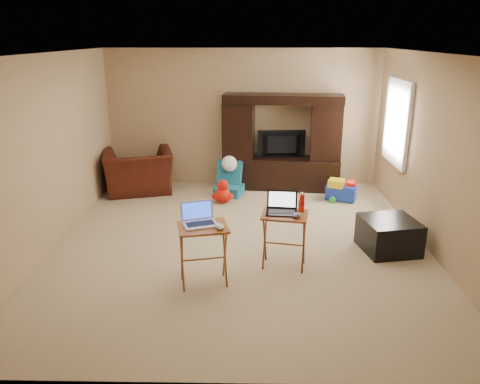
{
  "coord_description": "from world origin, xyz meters",
  "views": [
    {
      "loc": [
        0.11,
        -5.88,
        2.71
      ],
      "look_at": [
        0.0,
        -0.2,
        0.8
      ],
      "focal_mm": 35.0,
      "sensor_mm": 36.0,
      "label": 1
    }
  ],
  "objects_px": {
    "mouse_right": "(297,215)",
    "push_toy": "(341,190)",
    "plush_toy": "(223,191)",
    "tray_table_left": "(204,255)",
    "child_rocker": "(229,179)",
    "mouse_left": "(219,226)",
    "water_bottle": "(302,203)",
    "entertainment_center": "(282,142)",
    "television": "(282,145)",
    "laptop_right": "(282,204)",
    "ottoman": "(389,235)",
    "tray_table_right": "(284,241)",
    "recliner": "(138,171)",
    "laptop_left": "(200,215)"
  },
  "relations": [
    {
      "from": "recliner",
      "to": "water_bottle",
      "type": "distance_m",
      "value": 3.86
    },
    {
      "from": "plush_toy",
      "to": "tray_table_left",
      "type": "distance_m",
      "value": 2.72
    },
    {
      "from": "television",
      "to": "laptop_left",
      "type": "height_order",
      "value": "television"
    },
    {
      "from": "child_rocker",
      "to": "plush_toy",
      "type": "height_order",
      "value": "child_rocker"
    },
    {
      "from": "entertainment_center",
      "to": "water_bottle",
      "type": "relative_size",
      "value": 9.87
    },
    {
      "from": "child_rocker",
      "to": "ottoman",
      "type": "bearing_deg",
      "value": -29.25
    },
    {
      "from": "entertainment_center",
      "to": "laptop_left",
      "type": "height_order",
      "value": "entertainment_center"
    },
    {
      "from": "push_toy",
      "to": "mouse_left",
      "type": "xyz_separation_m",
      "value": [
        -1.91,
        -2.97,
        0.55
      ]
    },
    {
      "from": "laptop_left",
      "to": "mouse_right",
      "type": "xyz_separation_m",
      "value": [
        1.1,
        0.28,
        -0.11
      ]
    },
    {
      "from": "child_rocker",
      "to": "water_bottle",
      "type": "xyz_separation_m",
      "value": [
        0.98,
        -2.64,
        0.5
      ]
    },
    {
      "from": "mouse_right",
      "to": "entertainment_center",
      "type": "bearing_deg",
      "value": 89.41
    },
    {
      "from": "television",
      "to": "recliner",
      "type": "relative_size",
      "value": 0.74
    },
    {
      "from": "mouse_left",
      "to": "water_bottle",
      "type": "bearing_deg",
      "value": 31.65
    },
    {
      "from": "tray_table_left",
      "to": "recliner",
      "type": "bearing_deg",
      "value": 101.88
    },
    {
      "from": "child_rocker",
      "to": "entertainment_center",
      "type": "bearing_deg",
      "value": 40.41
    },
    {
      "from": "television",
      "to": "tray_table_left",
      "type": "relative_size",
      "value": 1.24
    },
    {
      "from": "ottoman",
      "to": "laptop_left",
      "type": "distance_m",
      "value": 2.62
    },
    {
      "from": "entertainment_center",
      "to": "recliner",
      "type": "bearing_deg",
      "value": -168.13
    },
    {
      "from": "ottoman",
      "to": "laptop_right",
      "type": "relative_size",
      "value": 1.84
    },
    {
      "from": "tray_table_left",
      "to": "water_bottle",
      "type": "xyz_separation_m",
      "value": [
        1.14,
        0.51,
        0.45
      ]
    },
    {
      "from": "ottoman",
      "to": "mouse_left",
      "type": "xyz_separation_m",
      "value": [
        -2.16,
        -1.0,
        0.52
      ]
    },
    {
      "from": "television",
      "to": "mouse_left",
      "type": "bearing_deg",
      "value": 71.59
    },
    {
      "from": "mouse_left",
      "to": "entertainment_center",
      "type": "bearing_deg",
      "value": 75.98
    },
    {
      "from": "recliner",
      "to": "laptop_left",
      "type": "xyz_separation_m",
      "value": [
        1.46,
        -3.28,
        0.45
      ]
    },
    {
      "from": "plush_toy",
      "to": "tray_table_left",
      "type": "height_order",
      "value": "tray_table_left"
    },
    {
      "from": "mouse_right",
      "to": "laptop_right",
      "type": "bearing_deg",
      "value": 140.53
    },
    {
      "from": "water_bottle",
      "to": "entertainment_center",
      "type": "bearing_deg",
      "value": 90.68
    },
    {
      "from": "ottoman",
      "to": "water_bottle",
      "type": "xyz_separation_m",
      "value": [
        -1.21,
        -0.41,
        0.59
      ]
    },
    {
      "from": "mouse_right",
      "to": "push_toy",
      "type": "bearing_deg",
      "value": 68.31
    },
    {
      "from": "ottoman",
      "to": "laptop_left",
      "type": "height_order",
      "value": "laptop_left"
    },
    {
      "from": "laptop_right",
      "to": "water_bottle",
      "type": "distance_m",
      "value": 0.25
    },
    {
      "from": "recliner",
      "to": "mouse_left",
      "type": "distance_m",
      "value": 3.79
    },
    {
      "from": "mouse_right",
      "to": "water_bottle",
      "type": "bearing_deg",
      "value": 70.71
    },
    {
      "from": "television",
      "to": "laptop_right",
      "type": "height_order",
      "value": "television"
    },
    {
      "from": "entertainment_center",
      "to": "tray_table_right",
      "type": "xyz_separation_m",
      "value": [
        -0.16,
        -3.15,
        -0.52
      ]
    },
    {
      "from": "push_toy",
      "to": "tray_table_left",
      "type": "relative_size",
      "value": 0.72
    },
    {
      "from": "recliner",
      "to": "laptop_right",
      "type": "bearing_deg",
      "value": 114.69
    },
    {
      "from": "child_rocker",
      "to": "mouse_left",
      "type": "distance_m",
      "value": 3.25
    },
    {
      "from": "plush_toy",
      "to": "water_bottle",
      "type": "height_order",
      "value": "water_bottle"
    },
    {
      "from": "ottoman",
      "to": "laptop_right",
      "type": "bearing_deg",
      "value": -162.05
    },
    {
      "from": "plush_toy",
      "to": "mouse_right",
      "type": "xyz_separation_m",
      "value": [
        1.0,
        -2.4,
        0.52
      ]
    },
    {
      "from": "television",
      "to": "entertainment_center",
      "type": "bearing_deg",
      "value": -94.25
    },
    {
      "from": "entertainment_center",
      "to": "push_toy",
      "type": "xyz_separation_m",
      "value": [
        0.99,
        -0.69,
        -0.67
      ]
    },
    {
      "from": "child_rocker",
      "to": "tray_table_right",
      "type": "distance_m",
      "value": 2.83
    },
    {
      "from": "recliner",
      "to": "tray_table_left",
      "type": "relative_size",
      "value": 1.66
    },
    {
      "from": "television",
      "to": "mouse_left",
      "type": "xyz_separation_m",
      "value": [
        -0.91,
        -3.62,
        -0.09
      ]
    },
    {
      "from": "mouse_left",
      "to": "water_bottle",
      "type": "xyz_separation_m",
      "value": [
        0.95,
        0.58,
        0.06
      ]
    },
    {
      "from": "television",
      "to": "ottoman",
      "type": "relative_size",
      "value": 1.31
    },
    {
      "from": "entertainment_center",
      "to": "laptop_left",
      "type": "xyz_separation_m",
      "value": [
        -1.13,
        -3.55,
        -0.03
      ]
    },
    {
      "from": "laptop_left",
      "to": "tray_table_right",
      "type": "bearing_deg",
      "value": 2.96
    }
  ]
}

